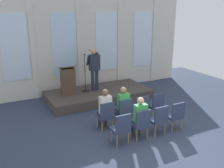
% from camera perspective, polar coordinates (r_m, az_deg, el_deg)
% --- Properties ---
extents(ground_plane, '(14.22, 14.22, 0.00)m').
position_cam_1_polar(ground_plane, '(7.49, 10.44, -13.10)').
color(ground_plane, '#2D384C').
extents(rear_partition, '(9.84, 0.14, 4.33)m').
position_cam_1_polar(rear_partition, '(11.41, -5.72, 9.06)').
color(rear_partition, beige).
rests_on(rear_partition, ground).
extents(stage_platform, '(4.22, 2.03, 0.36)m').
position_cam_1_polar(stage_platform, '(10.69, -3.03, -2.39)').
color(stage_platform, '#3F3833').
rests_on(stage_platform, ground).
extents(speaker, '(0.51, 0.69, 1.75)m').
position_cam_1_polar(speaker, '(10.41, -3.98, 3.95)').
color(speaker, '#232838').
rests_on(speaker, stage_platform).
extents(mic_stand, '(0.28, 0.28, 1.55)m').
position_cam_1_polar(mic_stand, '(10.55, -5.99, 0.23)').
color(mic_stand, black).
rests_on(mic_stand, stage_platform).
extents(lectern, '(0.60, 0.48, 1.16)m').
position_cam_1_polar(lectern, '(10.21, -9.80, 0.78)').
color(lectern, '#4C3828').
rests_on(lectern, stage_platform).
extents(chair_r0_c0, '(0.46, 0.44, 0.94)m').
position_cam_1_polar(chair_r0_c0, '(7.90, -1.38, -6.78)').
color(chair_r0_c0, olive).
rests_on(chair_r0_c0, ground).
extents(audience_r0_c0, '(0.36, 0.39, 1.33)m').
position_cam_1_polar(audience_r0_c0, '(7.89, -1.65, -5.23)').
color(audience_r0_c0, '#2D2D33').
rests_on(audience_r0_c0, ground).
extents(chair_r0_c1, '(0.46, 0.44, 0.94)m').
position_cam_1_polar(chair_r0_c1, '(8.17, 2.66, -5.96)').
color(chair_r0_c1, olive).
rests_on(chair_r0_c1, ground).
extents(audience_r0_c1, '(0.36, 0.39, 1.31)m').
position_cam_1_polar(audience_r0_c1, '(8.17, 2.39, -4.52)').
color(audience_r0_c1, '#2D2D33').
rests_on(audience_r0_c1, ground).
extents(chair_r0_c2, '(0.46, 0.44, 0.94)m').
position_cam_1_polar(chair_r0_c2, '(8.48, 6.41, -5.17)').
color(chair_r0_c2, olive).
rests_on(chair_r0_c2, ground).
extents(chair_r0_c3, '(0.46, 0.44, 0.94)m').
position_cam_1_polar(chair_r0_c3, '(8.83, 9.87, -4.42)').
color(chair_r0_c3, olive).
rests_on(chair_r0_c3, ground).
extents(chair_r1_c0, '(0.46, 0.44, 0.94)m').
position_cam_1_polar(chair_r1_c0, '(7.11, 2.10, -9.61)').
color(chair_r1_c0, olive).
rests_on(chair_r1_c0, ground).
extents(chair_r1_c1, '(0.46, 0.44, 0.94)m').
position_cam_1_polar(chair_r1_c1, '(7.41, 6.45, -8.56)').
color(chair_r1_c1, olive).
rests_on(chair_r1_c1, ground).
extents(audience_r1_c1, '(0.36, 0.39, 1.29)m').
position_cam_1_polar(audience_r1_c1, '(7.40, 6.14, -7.05)').
color(audience_r1_c1, '#2D2D33').
rests_on(audience_r1_c1, ground).
extents(chair_r1_c2, '(0.46, 0.44, 0.94)m').
position_cam_1_polar(chair_r1_c2, '(7.75, 10.41, -7.56)').
color(chair_r1_c2, olive).
rests_on(chair_r1_c2, ground).
extents(chair_r1_c3, '(0.46, 0.44, 0.94)m').
position_cam_1_polar(chair_r1_c3, '(8.13, 14.01, -6.61)').
color(chair_r1_c3, olive).
rests_on(chair_r1_c3, ground).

